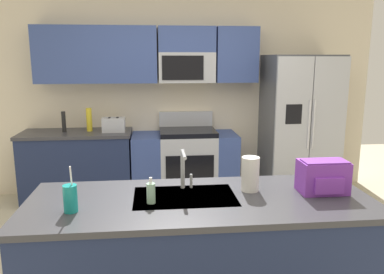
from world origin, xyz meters
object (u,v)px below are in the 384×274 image
(range_oven, at_px, (185,164))
(backpack, at_px, (323,176))
(sink_faucet, at_px, (184,166))
(toaster, at_px, (114,125))
(pepper_mill, at_px, (64,122))
(drink_cup_teal, at_px, (70,198))
(bottle_yellow, at_px, (89,120))
(refrigerator, at_px, (299,127))
(soap_dispenser, at_px, (151,193))
(paper_towel_roll, at_px, (250,174))

(range_oven, height_order, backpack, backpack)
(range_oven, bearing_deg, sink_faucet, -94.96)
(toaster, distance_m, backpack, 2.91)
(toaster, relative_size, backpack, 0.87)
(pepper_mill, bearing_deg, drink_cup_teal, -76.96)
(bottle_yellow, height_order, drink_cup_teal, bottle_yellow)
(refrigerator, height_order, bottle_yellow, refrigerator)
(refrigerator, bearing_deg, soap_dispenser, -128.21)
(backpack, bearing_deg, drink_cup_teal, -173.99)
(toaster, distance_m, paper_towel_roll, 2.59)
(sink_faucet, bearing_deg, paper_towel_roll, -8.97)
(refrigerator, height_order, toaster, refrigerator)
(toaster, bearing_deg, refrigerator, -0.46)
(toaster, height_order, backpack, backpack)
(range_oven, relative_size, bottle_yellow, 4.62)
(pepper_mill, height_order, sink_faucet, sink_faucet)
(backpack, bearing_deg, paper_towel_roll, 169.71)
(pepper_mill, distance_m, paper_towel_roll, 2.95)
(range_oven, height_order, refrigerator, refrigerator)
(bottle_yellow, distance_m, sink_faucet, 2.53)
(drink_cup_teal, bearing_deg, pepper_mill, 103.04)
(drink_cup_teal, relative_size, backpack, 0.90)
(toaster, bearing_deg, bottle_yellow, 165.24)
(bottle_yellow, relative_size, paper_towel_roll, 1.23)
(range_oven, relative_size, toaster, 4.86)
(bottle_yellow, height_order, soap_dispenser, bottle_yellow)
(bottle_yellow, distance_m, paper_towel_roll, 2.81)
(drink_cup_teal, distance_m, paper_towel_roll, 1.20)
(range_oven, relative_size, paper_towel_roll, 5.67)
(paper_towel_roll, bearing_deg, range_oven, 96.22)
(backpack, bearing_deg, pepper_mill, 132.70)
(refrigerator, bearing_deg, sink_faucet, -127.54)
(bottle_yellow, xyz_separation_m, sink_faucet, (1.01, -2.32, 0.02))
(range_oven, height_order, pepper_mill, pepper_mill)
(pepper_mill, relative_size, bottle_yellow, 0.88)
(bottle_yellow, xyz_separation_m, drink_cup_teal, (0.30, -2.66, -0.06))
(refrigerator, bearing_deg, paper_towel_roll, -118.60)
(sink_faucet, distance_m, paper_towel_roll, 0.46)
(drink_cup_teal, bearing_deg, sink_faucet, 25.24)
(sink_faucet, height_order, paper_towel_roll, sink_faucet)
(refrigerator, distance_m, toaster, 2.41)
(range_oven, xyz_separation_m, soap_dispenser, (-0.43, -2.53, 0.53))
(bottle_yellow, height_order, sink_faucet, bottle_yellow)
(refrigerator, xyz_separation_m, backpack, (-0.76, -2.38, 0.09))
(soap_dispenser, bearing_deg, backpack, 3.87)
(pepper_mill, distance_m, bottle_yellow, 0.31)
(drink_cup_teal, relative_size, soap_dispenser, 1.69)
(sink_faucet, height_order, soap_dispenser, sink_faucet)
(sink_faucet, bearing_deg, drink_cup_teal, -154.76)
(range_oven, distance_m, pepper_mill, 1.63)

